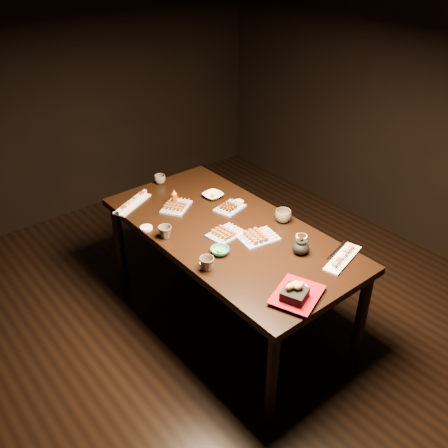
{
  "coord_description": "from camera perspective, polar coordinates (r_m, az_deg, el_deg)",
  "views": [
    {
      "loc": [
        -1.69,
        -1.76,
        2.51
      ],
      "look_at": [
        0.08,
        0.4,
        0.77
      ],
      "focal_mm": 40.0,
      "sensor_mm": 36.0,
      "label": 1
    }
  ],
  "objects": [
    {
      "name": "edamame_bowl_green",
      "position": [
        3.04,
        -0.47,
        -3.09
      ],
      "size": [
        0.15,
        0.15,
        0.04
      ],
      "primitive_type": "imported",
      "rotation": [
        0.0,
        0.0,
        -0.31
      ],
      "color": "#2B8464",
      "rests_on": "dining_table"
    },
    {
      "name": "sushi_platter_far",
      "position": [
        3.61,
        -10.45,
        2.47
      ],
      "size": [
        0.35,
        0.23,
        0.04
      ],
      "primitive_type": null,
      "rotation": [
        0.0,
        0.0,
        3.59
      ],
      "color": "white",
      "rests_on": "dining_table"
    },
    {
      "name": "teacup_far_right",
      "position": [
        3.86,
        -7.34,
        5.09
      ],
      "size": [
        0.11,
        0.11,
        0.07
      ],
      "primitive_type": "imported",
      "rotation": [
        0.0,
        0.0,
        0.4
      ],
      "color": "#4C433A",
      "rests_on": "dining_table"
    },
    {
      "name": "dining_table",
      "position": [
        3.49,
        0.52,
        -5.85
      ],
      "size": [
        1.04,
        1.87,
        0.75
      ],
      "primitive_type": "cube",
      "rotation": [
        0.0,
        0.0,
        0.08
      ],
      "color": "black",
      "rests_on": "ground"
    },
    {
      "name": "tsukune_plate",
      "position": [
        3.49,
        0.68,
        2.11
      ],
      "size": [
        0.23,
        0.19,
        0.05
      ],
      "primitive_type": null,
      "rotation": [
        0.0,
        0.0,
        0.22
      ],
      "color": "#828EB6",
      "rests_on": "dining_table"
    },
    {
      "name": "teacup_far_left",
      "position": [
        3.2,
        -6.76,
        -0.93
      ],
      "size": [
        0.09,
        0.09,
        0.08
      ],
      "primitive_type": "imported",
      "rotation": [
        0.0,
        0.0,
        -0.03
      ],
      "color": "#4C433A",
      "rests_on": "dining_table"
    },
    {
      "name": "ground",
      "position": [
        3.5,
        3.23,
        -14.01
      ],
      "size": [
        5.0,
        5.0,
        0.0
      ],
      "primitive_type": "plane",
      "color": "black",
      "rests_on": "ground"
    },
    {
      "name": "teacup_near_left",
      "position": [
        2.9,
        -1.97,
        -4.55
      ],
      "size": [
        0.11,
        0.11,
        0.08
      ],
      "primitive_type": "imported",
      "rotation": [
        0.0,
        0.0,
        -0.28
      ],
      "color": "#4C433A",
      "rests_on": "dining_table"
    },
    {
      "name": "edamame_bowl_cream",
      "position": [
        3.64,
        -1.27,
        3.27
      ],
      "size": [
        0.15,
        0.15,
        0.03
      ],
      "primitive_type": "imported",
      "rotation": [
        0.0,
        0.0,
        0.08
      ],
      "color": "beige",
      "rests_on": "dining_table"
    },
    {
      "name": "sauce_dish_se",
      "position": [
        3.23,
        8.85,
        -1.44
      ],
      "size": [
        0.09,
        0.09,
        0.01
      ],
      "primitive_type": "cylinder",
      "rotation": [
        0.0,
        0.0,
        -0.24
      ],
      "color": "white",
      "rests_on": "dining_table"
    },
    {
      "name": "teacup_mid_right",
      "position": [
        3.36,
        6.78,
        0.92
      ],
      "size": [
        0.12,
        0.12,
        0.09
      ],
      "primitive_type": "imported",
      "rotation": [
        0.0,
        0.0,
        0.05
      ],
      "color": "#4C433A",
      "rests_on": "dining_table"
    },
    {
      "name": "sauce_dish_nw",
      "position": [
        3.32,
        -8.87,
        -0.44
      ],
      "size": [
        0.09,
        0.09,
        0.01
      ],
      "primitive_type": "cylinder",
      "rotation": [
        0.0,
        0.0,
        -0.12
      ],
      "color": "white",
      "rests_on": "dining_table"
    },
    {
      "name": "sauce_dish_west",
      "position": [
        2.95,
        -2.03,
        -4.55
      ],
      "size": [
        0.09,
        0.09,
        0.01
      ],
      "primitive_type": "cylinder",
      "rotation": [
        0.0,
        0.0,
        -0.17
      ],
      "color": "white",
      "rests_on": "dining_table"
    },
    {
      "name": "yakitori_plate_right",
      "position": [
        3.17,
        3.95,
        -1.26
      ],
      "size": [
        0.26,
        0.21,
        0.06
      ],
      "primitive_type": null,
      "rotation": [
        0.0,
        0.0,
        -0.18
      ],
      "color": "#828EB6",
      "rests_on": "dining_table"
    },
    {
      "name": "sauce_dish_east",
      "position": [
        3.58,
        1.69,
        2.54
      ],
      "size": [
        0.09,
        0.09,
        0.01
      ],
      "primitive_type": "cylinder",
      "rotation": [
        0.0,
        0.0,
        0.47
      ],
      "color": "white",
      "rests_on": "dining_table"
    },
    {
      "name": "sushi_platter_near",
      "position": [
        3.07,
        13.44,
        -3.61
      ],
      "size": [
        0.36,
        0.18,
        0.04
      ],
      "primitive_type": null,
      "rotation": [
        0.0,
        0.0,
        0.26
      ],
      "color": "white",
      "rests_on": "dining_table"
    },
    {
      "name": "chopsticks_near",
      "position": [
        2.81,
        7.25,
        -7.11
      ],
      "size": [
        0.2,
        0.11,
        0.01
      ],
      "primitive_type": null,
      "rotation": [
        0.0,
        0.0,
        0.45
      ],
      "color": "black",
      "rests_on": "dining_table"
    },
    {
      "name": "teapot",
      "position": [
        3.06,
        8.77,
        -2.49
      ],
      "size": [
        0.14,
        0.14,
        0.1
      ],
      "primitive_type": null,
      "rotation": [
        0.0,
        0.0,
        0.11
      ],
      "color": "black",
      "rests_on": "dining_table"
    },
    {
      "name": "yakitori_plate_left",
      "position": [
        3.52,
        -5.49,
        2.25
      ],
      "size": [
        0.27,
        0.26,
        0.06
      ],
      "primitive_type": null,
      "rotation": [
        0.0,
        0.0,
        0.57
      ],
      "color": "#828EB6",
      "rests_on": "dining_table"
    },
    {
      "name": "yakitori_plate_center",
      "position": [
        3.2,
        0.16,
        -0.86
      ],
      "size": [
        0.23,
        0.18,
        0.06
      ],
      "primitive_type": null,
      "rotation": [
        0.0,
        0.0,
        0.1
      ],
      "color": "#828EB6",
      "rests_on": "dining_table"
    },
    {
      "name": "chopsticks_se",
      "position": [
        3.15,
        12.81,
        -2.91
      ],
      "size": [
        0.24,
        0.08,
        0.01
      ],
      "primitive_type": null,
      "rotation": [
        0.0,
        0.0,
        0.23
      ],
      "color": "black",
      "rests_on": "dining_table"
    },
    {
      "name": "condiment_bottle",
      "position": [
        3.53,
        -5.69,
        3.01
      ],
      "size": [
        0.05,
        0.05,
        0.13
      ],
      "primitive_type": "cylinder",
      "rotation": [
        0.0,
        0.0,
        -0.24
      ],
      "color": "#6A2E0E",
      "rests_on": "dining_table"
    },
    {
      "name": "tempura_tray",
      "position": [
        2.72,
        8.39,
        -7.43
      ],
      "size": [
        0.35,
        0.32,
        0.11
      ],
      "primitive_type": null,
      "rotation": [
        0.0,
        0.0,
        0.37
      ],
      "color": "black",
      "rests_on": "dining_table"
    }
  ]
}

